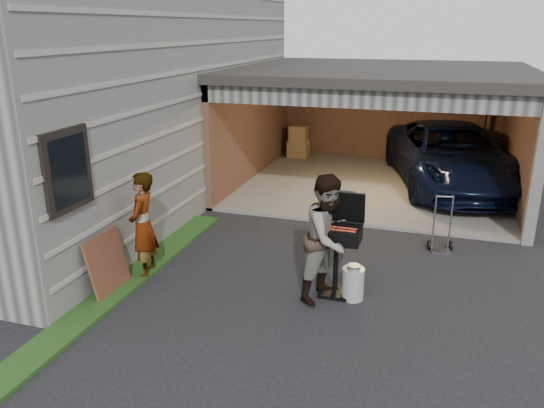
{
  "coord_description": "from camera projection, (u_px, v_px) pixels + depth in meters",
  "views": [
    {
      "loc": [
        2.14,
        -6.44,
        3.8
      ],
      "look_at": [
        -0.24,
        1.09,
        1.15
      ],
      "focal_mm": 35.0,
      "sensor_mm": 36.0,
      "label": 1
    }
  ],
  "objects": [
    {
      "name": "man",
      "position": [
        329.0,
        238.0,
        7.56
      ],
      "size": [
        1.01,
        1.12,
        1.87
      ],
      "primitive_type": "imported",
      "rotation": [
        0.0,
        0.0,
        1.16
      ],
      "color": "#4C261E",
      "rests_on": "ground"
    },
    {
      "name": "groundcover_strip",
      "position": [
        89.0,
        312.0,
        7.37
      ],
      "size": [
        0.5,
        8.0,
        0.06
      ],
      "primitive_type": "cube",
      "color": "#193814",
      "rests_on": "ground"
    },
    {
      "name": "ground",
      "position": [
        265.0,
        304.0,
        7.64
      ],
      "size": [
        80.0,
        80.0,
        0.0
      ],
      "primitive_type": "plane",
      "color": "black",
      "rests_on": "ground"
    },
    {
      "name": "house",
      "position": [
        70.0,
        75.0,
        12.09
      ],
      "size": [
        7.0,
        11.0,
        5.5
      ],
      "primitive_type": "cube",
      "color": "#474744",
      "rests_on": "ground"
    },
    {
      "name": "propane_tank",
      "position": [
        353.0,
        284.0,
        7.72
      ],
      "size": [
        0.37,
        0.37,
        0.48
      ],
      "primitive_type": "cylinder",
      "rotation": [
        0.0,
        0.0,
        0.17
      ],
      "color": "#B4B3AF",
      "rests_on": "ground"
    },
    {
      "name": "bbq_grill",
      "position": [
        337.0,
        237.0,
        7.68
      ],
      "size": [
        0.68,
        0.6,
        1.52
      ],
      "color": "black",
      "rests_on": "ground"
    },
    {
      "name": "woman",
      "position": [
        143.0,
        226.0,
        8.24
      ],
      "size": [
        0.53,
        0.7,
        1.71
      ],
      "primitive_type": "imported",
      "rotation": [
        0.0,
        0.0,
        -1.37
      ],
      "color": "#C4E0F6",
      "rests_on": "ground"
    },
    {
      "name": "plywood_panel",
      "position": [
        108.0,
        264.0,
        7.85
      ],
      "size": [
        0.23,
        0.83,
        0.92
      ],
      "primitive_type": "cube",
      "rotation": [
        0.0,
        -0.21,
        0.0
      ],
      "color": "#54291D",
      "rests_on": "ground"
    },
    {
      "name": "minivan",
      "position": [
        452.0,
        158.0,
        12.92
      ],
      "size": [
        3.74,
        5.86,
        1.5
      ],
      "primitive_type": "imported",
      "rotation": [
        0.0,
        0.0,
        0.25
      ],
      "color": "black",
      "rests_on": "ground"
    },
    {
      "name": "hand_truck",
      "position": [
        441.0,
        241.0,
        9.39
      ],
      "size": [
        0.45,
        0.38,
        1.03
      ],
      "rotation": [
        0.0,
        0.0,
        0.22
      ],
      "color": "slate",
      "rests_on": "ground"
    },
    {
      "name": "garage",
      "position": [
        381.0,
        109.0,
        12.97
      ],
      "size": [
        6.8,
        6.3,
        2.9
      ],
      "color": "#605E59",
      "rests_on": "ground"
    }
  ]
}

